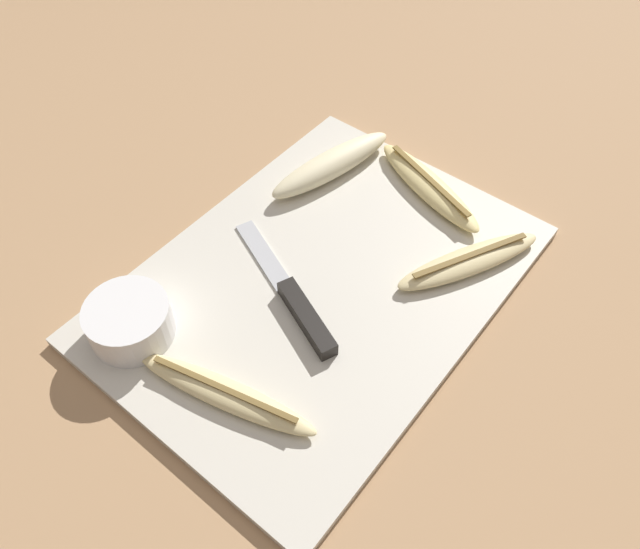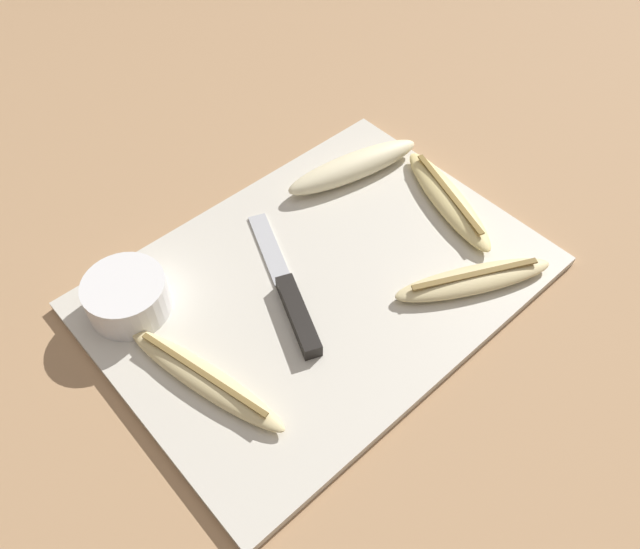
# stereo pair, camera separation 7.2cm
# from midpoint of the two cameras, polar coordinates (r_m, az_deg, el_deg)

# --- Properties ---
(ground_plane) EXTENTS (4.00, 4.00, 0.00)m
(ground_plane) POSITION_cam_midpoint_polar(r_m,az_deg,el_deg) (0.73, 2.79, -1.25)
(ground_plane) COLOR tan
(cutting_board) EXTENTS (0.50, 0.36, 0.01)m
(cutting_board) POSITION_cam_midpoint_polar(r_m,az_deg,el_deg) (0.73, 2.81, -0.96)
(cutting_board) COLOR beige
(cutting_board) RESTS_ON ground_plane
(knife) EXTENTS (0.10, 0.21, 0.02)m
(knife) POSITION_cam_midpoint_polar(r_m,az_deg,el_deg) (0.69, 0.46, -2.82)
(knife) COLOR black
(knife) RESTS_ON cutting_board
(banana_golden_short) EXTENTS (0.10, 0.19, 0.02)m
(banana_golden_short) POSITION_cam_midpoint_polar(r_m,az_deg,el_deg) (0.82, 14.09, 6.54)
(banana_golden_short) COLOR #EDD689
(banana_golden_short) RESTS_ON cutting_board
(banana_ripe_center) EXTENTS (0.19, 0.12, 0.02)m
(banana_ripe_center) POSITION_cam_midpoint_polar(r_m,az_deg,el_deg) (0.74, 16.58, -0.63)
(banana_ripe_center) COLOR beige
(banana_ripe_center) RESTS_ON cutting_board
(banana_mellow_near) EXTENTS (0.08, 0.21, 0.02)m
(banana_mellow_near) POSITION_cam_midpoint_polar(r_m,az_deg,el_deg) (0.65, -7.43, -9.60)
(banana_mellow_near) COLOR beige
(banana_mellow_near) RESTS_ON cutting_board
(banana_bright_far) EXTENTS (0.20, 0.08, 0.03)m
(banana_bright_far) POSITION_cam_midpoint_polar(r_m,az_deg,el_deg) (0.84, 5.56, 9.66)
(banana_bright_far) COLOR beige
(banana_bright_far) RESTS_ON cutting_board
(prep_bowl) EXTENTS (0.09, 0.09, 0.04)m
(prep_bowl) POSITION_cam_midpoint_polar(r_m,az_deg,el_deg) (0.70, -14.49, -2.11)
(prep_bowl) COLOR white
(prep_bowl) RESTS_ON cutting_board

